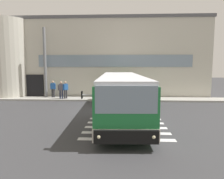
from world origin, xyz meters
TOP-DOWN VIEW (x-y plane):
  - ground_plane at (0.00, 0.00)m, footprint 80.00×90.00m
  - bay_paint_stripes at (2.00, -4.20)m, footprint 4.40×3.96m
  - terminal_building at (-0.69, 11.62)m, footprint 23.36×13.80m
  - boarding_curb at (0.00, 4.80)m, footprint 25.56×2.00m
  - entry_support_column at (-5.93, 5.40)m, footprint 0.28×0.28m
  - bus_main_foreground at (1.72, -1.44)m, footprint 3.06×12.12m
  - passenger_near_column at (-5.13, 5.23)m, footprint 0.58×0.42m
  - passenger_by_doorway at (-4.04, 4.30)m, footprint 0.57×0.31m
  - passenger_at_curb_edge at (-3.66, 4.45)m, footprint 0.43×0.46m
  - safety_bollard_yellow at (3.71, 3.60)m, footprint 0.18×0.18m

SIDE VIEW (x-z plane):
  - ground_plane at x=0.00m, z-range -0.02..0.00m
  - bay_paint_stripes at x=2.00m, z-range 0.00..0.01m
  - boarding_curb at x=0.00m, z-range 0.00..0.15m
  - safety_bollard_yellow at x=3.71m, z-range 0.00..0.90m
  - passenger_by_doorway at x=-4.04m, z-range 0.24..1.92m
  - passenger_at_curb_edge at x=-3.66m, z-range 0.24..1.92m
  - passenger_near_column at x=-5.13m, z-range 0.28..1.95m
  - bus_main_foreground at x=1.72m, z-range -0.01..2.69m
  - entry_support_column at x=-5.93m, z-range 0.15..7.07m
  - terminal_building at x=-0.69m, z-range -0.01..8.34m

